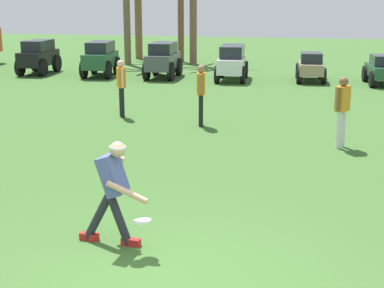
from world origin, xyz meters
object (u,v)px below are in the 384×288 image
object	(u,v)px
parked_car_slot_f	(382,69)
teammate_near_sideline	(342,105)
frisbee_thrower	(113,187)
parked_car_slot_d	(232,62)
parked_car_slot_b	(100,58)
teammate_deep	(201,90)
frisbee_in_flight	(142,221)
parked_car_slot_c	(163,59)
teammate_midfield	(121,83)
parked_car_slot_a	(38,56)
parked_car_slot_e	(311,66)

from	to	relation	value
parked_car_slot_f	teammate_near_sideline	bearing A→B (deg)	-100.28
frisbee_thrower	parked_car_slot_d	xyz separation A→B (m)	(-0.68, 15.74, -0.08)
parked_car_slot_b	parked_car_slot_d	xyz separation A→B (m)	(5.42, -0.02, -0.02)
teammate_near_sideline	teammate_deep	world-z (taller)	same
frisbee_thrower	frisbee_in_flight	xyz separation A→B (m)	(0.47, -0.24, -0.35)
frisbee_thrower	parked_car_slot_c	bearing A→B (deg)	102.40
teammate_midfield	parked_car_slot_f	world-z (taller)	teammate_midfield
parked_car_slot_c	teammate_deep	bearing A→B (deg)	-69.14
parked_car_slot_d	parked_car_slot_a	bearing A→B (deg)	178.64
frisbee_thrower	teammate_midfield	xyz separation A→B (m)	(-2.61, 8.07, 0.14)
parked_car_slot_c	parked_car_slot_e	size ratio (longest dim) A/B	1.06
parked_car_slot_f	parked_car_slot_d	bearing A→B (deg)	179.68
frisbee_thrower	teammate_midfield	world-z (taller)	teammate_midfield
teammate_midfield	parked_car_slot_c	distance (m)	7.80
frisbee_in_flight	teammate_deep	bearing A→B (deg)	95.52
parked_car_slot_a	parked_car_slot_f	distance (m)	13.84
frisbee_thrower	frisbee_in_flight	distance (m)	0.63
teammate_midfield	parked_car_slot_a	xyz separation A→B (m)	(-6.31, 7.86, -0.20)
teammate_near_sideline	parked_car_slot_b	size ratio (longest dim) A/B	0.64
frisbee_thrower	parked_car_slot_f	xyz separation A→B (m)	(4.92, 15.70, -0.24)
parked_car_slot_a	parked_car_slot_e	bearing A→B (deg)	0.81
teammate_near_sideline	parked_car_slot_c	xyz separation A→B (m)	(-6.62, 9.91, -0.20)
parked_car_slot_a	parked_car_slot_c	bearing A→B (deg)	-1.17
parked_car_slot_c	parked_car_slot_d	size ratio (longest dim) A/B	0.97
parked_car_slot_b	parked_car_slot_a	bearing A→B (deg)	176.49
teammate_midfield	parked_car_slot_a	bearing A→B (deg)	128.77
teammate_midfield	teammate_deep	bearing A→B (deg)	-15.91
parked_car_slot_c	parked_car_slot_e	bearing A→B (deg)	2.66
teammate_near_sideline	parked_car_slot_f	size ratio (longest dim) A/B	0.69
teammate_deep	parked_car_slot_b	size ratio (longest dim) A/B	0.64
frisbee_in_flight	teammate_midfield	bearing A→B (deg)	110.30
parked_car_slot_a	parked_car_slot_d	bearing A→B (deg)	-1.36
parked_car_slot_a	parked_car_slot_e	xyz separation A→B (m)	(11.25, 0.16, -0.18)
teammate_midfield	parked_car_slot_e	bearing A→B (deg)	58.37
frisbee_thrower	parked_car_slot_b	size ratio (longest dim) A/B	0.59
parked_car_slot_d	teammate_deep	bearing A→B (deg)	-87.18
parked_car_slot_d	frisbee_in_flight	bearing A→B (deg)	-85.88
parked_car_slot_b	parked_car_slot_e	bearing A→B (deg)	2.26
teammate_near_sideline	parked_car_slot_d	size ratio (longest dim) A/B	0.64
parked_car_slot_e	parked_car_slot_f	xyz separation A→B (m)	(2.59, -0.39, 0.00)
frisbee_thrower	parked_car_slot_a	bearing A→B (deg)	119.24
teammate_deep	parked_car_slot_c	world-z (taller)	teammate_deep
frisbee_thrower	teammate_deep	xyz separation A→B (m)	(-0.27, 7.41, 0.14)
parked_car_slot_a	teammate_deep	bearing A→B (deg)	-44.58
teammate_midfield	parked_car_slot_f	bearing A→B (deg)	45.38
teammate_deep	parked_car_slot_e	xyz separation A→B (m)	(2.60, 8.68, -0.38)
teammate_near_sideline	teammate_deep	size ratio (longest dim) A/B	1.00
frisbee_in_flight	parked_car_slot_b	distance (m)	17.30
teammate_deep	parked_car_slot_c	bearing A→B (deg)	110.86
parked_car_slot_a	parked_car_slot_d	size ratio (longest dim) A/B	0.98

